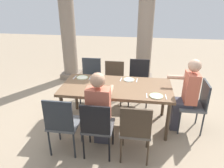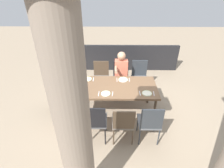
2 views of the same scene
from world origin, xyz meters
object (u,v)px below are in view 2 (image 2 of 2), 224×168
object	(u,v)px
diner_woman_green	(63,88)
stone_column_centre	(74,132)
plate_2	(106,94)
chair_east_south	(101,76)
chair_head_east	(57,94)
chair_west_north	(150,122)
chair_east_north	(95,121)
dining_table	(115,89)
chair_west_south	(139,75)
chair_mid_north	(123,122)
plate_0	(147,93)
plate_1	(123,80)
chair_mid_south	(121,76)
plate_3	(87,79)

from	to	relation	value
diner_woman_green	stone_column_centre	distance (m)	2.34
plate_2	chair_east_south	bearing A→B (deg)	-81.46
chair_east_south	chair_head_east	bearing A→B (deg)	41.62
chair_west_north	chair_east_north	xyz separation A→B (m)	(1.07, -0.00, 0.02)
dining_table	chair_west_south	xyz separation A→B (m)	(-0.69, -0.90, -0.15)
chair_west_north	chair_east_south	bearing A→B (deg)	-59.26
chair_mid_north	plate_0	distance (m)	0.85
plate_1	chair_east_south	bearing A→B (deg)	-46.01
chair_east_north	stone_column_centre	world-z (taller)	stone_column_centre
chair_west_north	chair_mid_north	xyz separation A→B (m)	(0.52, -0.00, -0.02)
chair_west_north	chair_east_north	world-z (taller)	chair_east_north
dining_table	plate_0	xyz separation A→B (m)	(-0.70, 0.28, 0.07)
chair_west_north	plate_1	world-z (taller)	chair_west_north
chair_head_east	stone_column_centre	xyz separation A→B (m)	(-0.92, 2.08, 0.97)
chair_mid_south	chair_east_north	size ratio (longest dim) A/B	0.97
chair_west_south	stone_column_centre	size ratio (longest dim) A/B	0.31
stone_column_centre	plate_1	xyz separation A→B (m)	(-0.67, -2.37, -0.73)
chair_mid_north	plate_2	distance (m)	0.75
diner_woman_green	plate_2	xyz separation A→B (m)	(-1.00, 0.30, 0.07)
dining_table	chair_east_south	distance (m)	0.99
plate_2	stone_column_centre	bearing A→B (deg)	81.40
chair_east_north	chair_east_south	size ratio (longest dim) A/B	1.03
stone_column_centre	plate_0	bearing A→B (deg)	-122.88
chair_mid_north	diner_woman_green	xyz separation A→B (m)	(1.36, -0.89, 0.19)
chair_west_north	chair_head_east	xyz separation A→B (m)	(2.07, -0.90, 0.00)
chair_mid_south	plate_3	size ratio (longest dim) A/B	4.19
chair_east_north	dining_table	bearing A→B (deg)	-112.90
chair_mid_south	chair_west_south	bearing A→B (deg)	-179.62
stone_column_centre	dining_table	bearing A→B (deg)	-102.71
chair_mid_south	chair_east_south	world-z (taller)	chair_east_south
plate_1	plate_2	world-z (taller)	same
chair_west_south	stone_column_centre	bearing A→B (deg)	68.78
plate_2	chair_west_north	bearing A→B (deg)	145.95
diner_woman_green	plate_1	distance (m)	1.43
dining_table	chair_mid_north	bearing A→B (deg)	100.60
stone_column_centre	plate_0	size ratio (longest dim) A/B	13.89
chair_west_north	chair_east_north	bearing A→B (deg)	-0.03
chair_mid_south	chair_east_south	distance (m)	0.55
chair_east_south	chair_head_east	size ratio (longest dim) A/B	1.01
plate_0	plate_3	xyz separation A→B (m)	(1.37, -0.58, -0.00)
plate_2	plate_3	bearing A→B (deg)	-51.83
dining_table	stone_column_centre	world-z (taller)	stone_column_centre
chair_mid_north	chair_mid_south	world-z (taller)	chair_mid_south
chair_mid_north	plate_2	world-z (taller)	chair_mid_north
chair_mid_south	plate_3	world-z (taller)	chair_mid_south
chair_west_north	chair_west_south	bearing A→B (deg)	-90.00
plate_2	dining_table	bearing A→B (deg)	-123.81
chair_west_north	stone_column_centre	xyz separation A→B (m)	(1.16, 1.18, 0.97)
dining_table	chair_head_east	bearing A→B (deg)	0.00
chair_mid_north	chair_east_south	xyz separation A→B (m)	(0.55, -1.79, 0.03)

